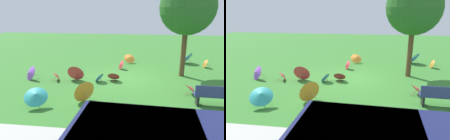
{
  "view_description": "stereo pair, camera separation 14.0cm",
  "coord_description": "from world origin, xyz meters",
  "views": [
    {
      "loc": [
        -0.67,
        11.72,
        3.85
      ],
      "look_at": [
        0.77,
        0.63,
        0.6
      ],
      "focal_mm": 35.15,
      "sensor_mm": 36.0,
      "label": 1
    },
    {
      "loc": [
        -0.81,
        11.7,
        3.85
      ],
      "look_at": [
        0.77,
        0.63,
        0.6
      ],
      "focal_mm": 35.15,
      "sensor_mm": 36.0,
      "label": 2
    }
  ],
  "objects": [
    {
      "name": "parasol_teal_1",
      "position": [
        3.3,
        4.27,
        0.53
      ],
      "size": [
        1.14,
        1.11,
        0.87
      ],
      "color": "tan",
      "rests_on": "ground"
    },
    {
      "name": "parasol_purple_0",
      "position": [
        5.22,
        1.04,
        0.39
      ],
      "size": [
        0.94,
        0.9,
        0.77
      ],
      "color": "tan",
      "rests_on": "ground"
    },
    {
      "name": "ground",
      "position": [
        0.0,
        0.0,
        0.0
      ],
      "size": [
        40.0,
        40.0,
        0.0
      ],
      "primitive_type": "plane",
      "color": "#387A2D"
    },
    {
      "name": "parasol_blue_0",
      "position": [
        -3.91,
        -3.74,
        0.43
      ],
      "size": [
        1.09,
        1.14,
        0.85
      ],
      "color": "tan",
      "rests_on": "ground"
    },
    {
      "name": "parasol_red_3",
      "position": [
        2.7,
        0.79,
        0.45
      ],
      "size": [
        0.93,
        0.77,
        0.89
      ],
      "color": "tan",
      "rests_on": "ground"
    },
    {
      "name": "parasol_blue_1",
      "position": [
        1.45,
        0.91,
        0.26
      ],
      "size": [
        0.61,
        0.69,
        0.53
      ],
      "color": "tan",
      "rests_on": "ground"
    },
    {
      "name": "park_bench",
      "position": [
        -3.68,
        3.27,
        0.47
      ],
      "size": [
        1.62,
        0.55,
        0.9
      ],
      "color": "navy",
      "rests_on": "ground"
    },
    {
      "name": "parasol_red_4",
      "position": [
        0.68,
        0.62,
        0.29
      ],
      "size": [
        0.66,
        0.59,
        0.57
      ],
      "color": "tan",
      "rests_on": "ground"
    },
    {
      "name": "parasol_orange_1",
      "position": [
        0.03,
        -3.31,
        0.38
      ],
      "size": [
        0.99,
        0.95,
        0.7
      ],
      "color": "tan",
      "rests_on": "ground"
    },
    {
      "name": "parasol_red_6",
      "position": [
        3.71,
        0.95,
        0.27
      ],
      "size": [
        0.67,
        0.72,
        0.54
      ],
      "color": "tan",
      "rests_on": "ground"
    },
    {
      "name": "parasol_red_2",
      "position": [
        -3.03,
        2.11,
        0.31
      ],
      "size": [
        0.66,
        0.72,
        0.55
      ],
      "color": "tan",
      "rests_on": "ground"
    },
    {
      "name": "parasol_orange_3",
      "position": [
        -4.87,
        -2.77,
        0.28
      ],
      "size": [
        0.56,
        0.58,
        0.57
      ],
      "color": "tan",
      "rests_on": "ground"
    },
    {
      "name": "parasol_red_0",
      "position": [
        0.54,
        -1.7,
        0.3
      ],
      "size": [
        0.67,
        0.68,
        0.59
      ],
      "color": "tan",
      "rests_on": "ground"
    },
    {
      "name": "shade_tree",
      "position": [
        -3.09,
        -0.75,
        3.79
      ],
      "size": [
        2.95,
        2.95,
        5.29
      ],
      "color": "brown",
      "rests_on": "ground"
    },
    {
      "name": "parasol_orange_0",
      "position": [
        1.63,
        3.41,
        0.48
      ],
      "size": [
        0.96,
        0.95,
        0.96
      ],
      "color": "tan",
      "rests_on": "ground"
    }
  ]
}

